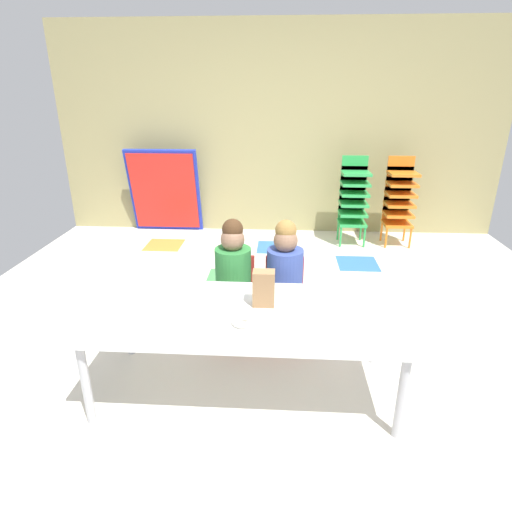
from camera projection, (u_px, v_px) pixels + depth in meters
name	position (u px, v px, depth m)	size (l,w,h in m)	color
ground_plane	(271.00, 326.00, 3.39)	(5.53, 5.05, 0.02)	silver
back_wall	(278.00, 132.00, 5.25)	(5.53, 0.10, 2.54)	tan
craft_table	(245.00, 318.00, 2.49)	(1.86, 0.80, 0.55)	white
seated_child_near_camera	(233.00, 268.00, 3.06)	(0.32, 0.31, 0.92)	red
seated_child_middle_seat	(285.00, 270.00, 3.04)	(0.32, 0.31, 0.92)	red
kid_chair_green_stack	(353.00, 196.00, 5.01)	(0.32, 0.30, 1.04)	green
kid_chair_orange_stack	(399.00, 197.00, 4.98)	(0.32, 0.30, 1.04)	orange
folded_activity_table	(165.00, 191.00, 5.42)	(0.90, 0.29, 1.09)	#1E33BF
paper_bag_brown	(264.00, 288.00, 2.50)	(0.13, 0.09, 0.22)	#9E754C
paper_plate_near_edge	(242.00, 325.00, 2.32)	(0.18, 0.18, 0.01)	white
paper_plate_center_table	(222.00, 303.00, 2.56)	(0.18, 0.18, 0.01)	white
donut_powdered_on_plate	(242.00, 322.00, 2.31)	(0.12, 0.12, 0.03)	white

